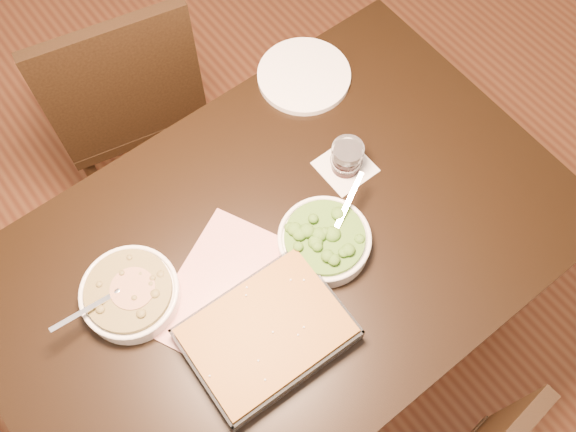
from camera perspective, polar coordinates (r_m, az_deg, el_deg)
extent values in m
plane|color=#492415|center=(2.22, -0.38, -10.46)|extent=(4.00, 4.00, 0.00)
cube|color=black|center=(1.53, -0.55, -3.16)|extent=(1.40, 0.90, 0.04)
cube|color=black|center=(1.60, -0.52, -4.13)|extent=(1.26, 0.76, 0.08)
cylinder|color=black|center=(2.04, 20.23, -4.79)|extent=(0.07, 0.07, 0.71)
cylinder|color=black|center=(2.00, -21.79, -9.42)|extent=(0.07, 0.07, 0.71)
cylinder|color=black|center=(2.20, 6.57, 9.29)|extent=(0.07, 0.07, 0.71)
cube|color=#BD3636|center=(1.48, -5.27, -6.64)|extent=(0.42, 0.38, 0.01)
cube|color=white|center=(1.62, 5.11, 4.37)|extent=(0.13, 0.13, 0.00)
cylinder|color=white|center=(1.49, -13.77, -6.83)|extent=(0.22, 0.22, 0.04)
torus|color=white|center=(1.47, -13.98, -6.51)|extent=(0.22, 0.22, 0.01)
cylinder|color=#342A0E|center=(1.47, -14.01, -6.46)|extent=(0.19, 0.19, 0.02)
cube|color=silver|center=(1.45, -16.29, -7.81)|extent=(0.14, 0.02, 0.04)
cylinder|color=maroon|center=(1.46, -13.66, -6.26)|extent=(0.10, 0.10, 0.00)
cylinder|color=white|center=(1.50, 3.23, -2.33)|extent=(0.22, 0.22, 0.04)
torus|color=white|center=(1.48, 3.27, -1.95)|extent=(0.22, 0.22, 0.01)
cylinder|color=#214811|center=(1.47, 3.28, -1.89)|extent=(0.19, 0.19, 0.02)
cube|color=silver|center=(1.49, 4.41, 0.49)|extent=(0.13, 0.07, 0.05)
cube|color=silver|center=(1.44, -1.88, -10.73)|extent=(0.35, 0.26, 0.01)
cube|color=#5D3B0D|center=(1.41, -1.92, -10.40)|extent=(0.33, 0.25, 0.05)
cube|color=silver|center=(1.45, -4.70, -6.63)|extent=(0.34, 0.02, 0.05)
cube|color=silver|center=(1.39, 1.06, -14.39)|extent=(0.34, 0.02, 0.05)
cube|color=silver|center=(1.45, 3.58, -6.69)|extent=(0.01, 0.25, 0.05)
cube|color=silver|center=(1.40, -7.72, -14.22)|extent=(0.01, 0.25, 0.05)
cylinder|color=black|center=(1.59, 5.20, 4.99)|extent=(0.07, 0.07, 0.06)
cylinder|color=silver|center=(1.55, 5.34, 5.83)|extent=(0.08, 0.08, 0.02)
cylinder|color=white|center=(1.76, 1.43, 12.36)|extent=(0.25, 0.25, 0.02)
cube|color=black|center=(2.19, -14.59, 10.79)|extent=(0.52, 0.52, 0.04)
cylinder|color=black|center=(2.50, -10.63, 12.31)|extent=(0.04, 0.04, 0.43)
cylinder|color=black|center=(2.28, -7.35, 5.68)|extent=(0.04, 0.04, 0.43)
cylinder|color=black|center=(2.50, -18.78, 8.98)|extent=(0.04, 0.04, 0.43)
cylinder|color=black|center=(2.28, -16.16, 2.05)|extent=(0.04, 0.04, 0.43)
cube|color=black|center=(1.87, -14.42, 11.02)|extent=(0.44, 0.13, 0.47)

